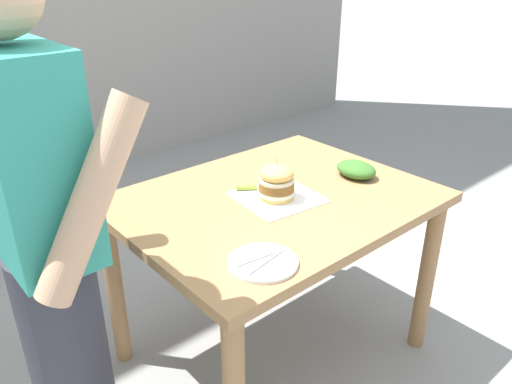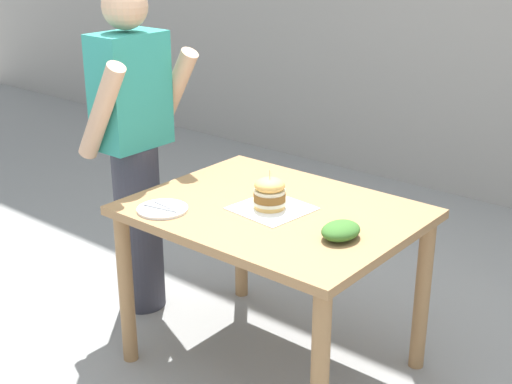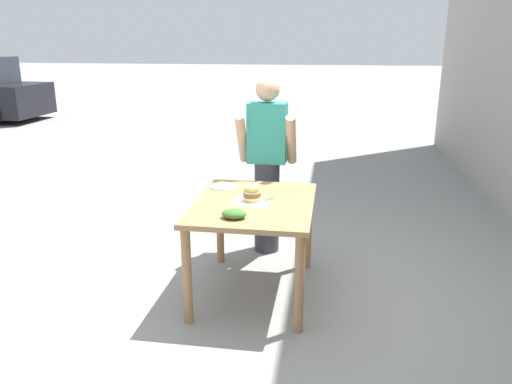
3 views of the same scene
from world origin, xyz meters
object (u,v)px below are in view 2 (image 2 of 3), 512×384
Objects in this scene: pickle_spear at (280,194)px; diner_across_table at (134,149)px; side_plate_with_forks at (162,209)px; patio_table at (274,233)px; sandwich at (270,193)px; side_salad at (341,231)px.

diner_across_table is at bearing 98.86° from pickle_spear.
diner_across_table reaches higher than side_plate_with_forks.
side_plate_with_forks reaches higher than patio_table.
side_plate_with_forks is at bearing 132.03° from sandwich.
side_plate_with_forks is (-0.33, 0.35, 0.12)m from patio_table.
patio_table is 0.71× the size of diner_across_table.
sandwich reaches higher than pickle_spear.
diner_across_table is (-0.13, 0.82, 0.08)m from pickle_spear.
sandwich is 2.06× the size of pickle_spear.
side_plate_with_forks is (-0.31, 0.34, -0.07)m from sandwich.
side_plate_with_forks is (-0.44, 0.30, -0.01)m from pickle_spear.
side_plate_with_forks is at bearing 108.11° from side_salad.
diner_across_table is at bearing 59.22° from side_plate_with_forks.
diner_across_table reaches higher than side_salad.
sandwich is at bearing -47.97° from side_plate_with_forks.
patio_table is at bearing -47.27° from side_plate_with_forks.
side_salad is at bearing -101.57° from patio_table.
pickle_spear is 0.38× the size of side_plate_with_forks.
sandwich is at bearing 81.05° from side_salad.
sandwich is 0.79× the size of side_plate_with_forks.
pickle_spear is at bearing 24.74° from patio_table.
diner_across_table is at bearing 90.93° from patio_table.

